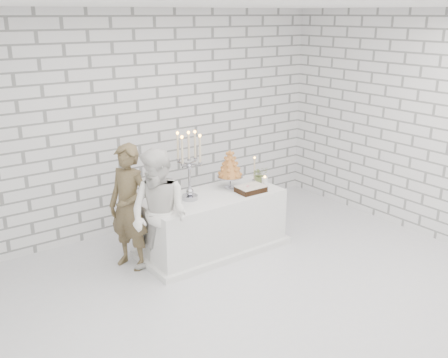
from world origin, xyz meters
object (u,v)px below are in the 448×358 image
Objects in this scene: groom at (129,207)px; candelabra at (189,166)px; bride at (159,216)px; cake_table at (213,223)px; croquembouche at (230,169)px.

groom is 1.77× the size of candelabra.
groom is at bearing 176.40° from bride.
croquembouche is (0.34, 0.09, 0.64)m from cake_table.
groom is 1.00× the size of bride.
croquembouche is at bearing 15.05° from cake_table.
candelabra is 0.68m from croquembouche.
croquembouche reaches higher than cake_table.
candelabra is at bearing 52.85° from groom.
candelabra is (0.74, -0.17, 0.42)m from groom.
candelabra is at bearing 173.58° from cake_table.
candelabra reaches higher than croquembouche.
groom is (-1.05, 0.21, 0.39)m from cake_table.
candelabra reaches higher than groom.
cake_table is at bearing 54.82° from groom.
croquembouche is at bearing 82.14° from bride.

